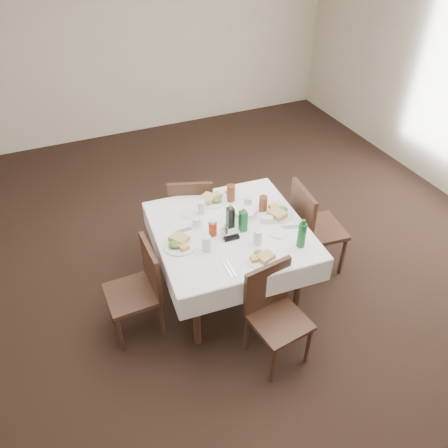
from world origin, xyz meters
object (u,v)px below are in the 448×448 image
bread_basket (245,213)px  oil_cruet_green (243,220)px  chair_north (192,210)px  water_e (248,203)px  ketchup_bottle (213,228)px  chair_west (141,285)px  water_n (202,208)px  water_w (206,243)px  oil_cruet_dark (230,217)px  coffee_mug (197,222)px  chair_east (311,224)px  green_bottle (302,235)px  chair_south (273,308)px  water_s (258,237)px  dining_table (230,236)px

bread_basket → oil_cruet_green: bearing=-120.4°
chair_north → water_e: bearing=-56.3°
ketchup_bottle → water_e: bearing=25.8°
chair_west → water_n: 0.83m
chair_north → water_w: 0.95m
water_e → chair_west: bearing=-166.8°
oil_cruet_dark → coffee_mug: (-0.25, 0.12, -0.06)m
chair_east → green_bottle: size_ratio=3.67×
water_e → green_bottle: 0.63m
chair_west → water_n: size_ratio=7.04×
chair_north → chair_south: chair_north is taller
chair_north → water_s: 1.04m
chair_east → water_n: chair_east is taller
chair_east → water_n: 1.05m
chair_east → water_e: size_ratio=7.15×
bread_basket → water_s: bearing=-99.7°
chair_east → bread_basket: 0.70m
water_n → bread_basket: (0.32, -0.19, -0.03)m
water_s → chair_south: bearing=-99.2°
dining_table → water_w: water_w is taller
chair_north → water_n: size_ratio=7.27×
chair_east → coffee_mug: bearing=173.6°
chair_south → water_n: (-0.19, 0.99, 0.34)m
chair_south → coffee_mug: (-0.29, 0.84, 0.32)m
chair_east → coffee_mug: (-1.07, 0.12, 0.27)m
dining_table → ketchup_bottle: size_ratio=9.04×
water_s → oil_cruet_dark: bearing=111.2°
coffee_mug → green_bottle: 0.87m
water_s → green_bottle: bearing=-28.4°
dining_table → ketchup_bottle: ketchup_bottle is taller
chair_west → green_bottle: 1.34m
chair_east → chair_west: (-1.64, -0.09, -0.05)m
coffee_mug → green_bottle: green_bottle is taller
oil_cruet_dark → water_n: bearing=119.5°
chair_west → oil_cruet_dark: size_ratio=3.59×
chair_north → water_s: size_ratio=6.83×
dining_table → coffee_mug: (-0.24, 0.14, 0.12)m
dining_table → water_n: water_n is taller
ketchup_bottle → coffee_mug: (-0.08, 0.16, -0.03)m
coffee_mug → oil_cruet_dark: bearing=-24.8°
dining_table → water_n: bearing=115.9°
water_e → bread_basket: 0.11m
dining_table → water_e: bearing=36.2°
chair_east → water_e: bearing=164.3°
chair_west → green_bottle: bearing=-16.1°
bread_basket → oil_cruet_green: 0.20m
water_n → oil_cruet_green: oil_cruet_green is taller
dining_table → bread_basket: bearing=29.0°
chair_south → chair_east: (0.78, 0.72, 0.05)m
water_n → bread_basket: water_n is taller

